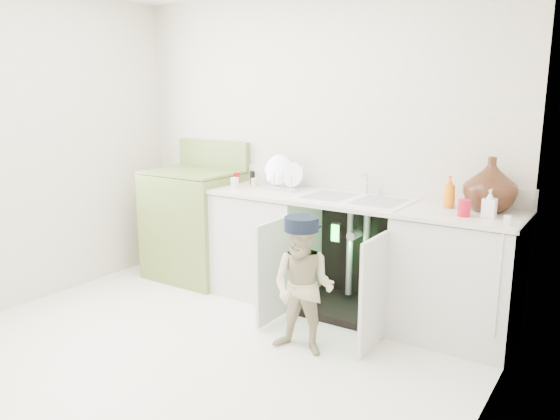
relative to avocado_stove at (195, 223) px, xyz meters
The scene contains 5 objects.
ground 1.65m from the avocado_stove, 48.88° to the right, with size 3.50×3.50×0.00m, color silver.
room_shell 1.73m from the avocado_stove, 48.88° to the right, with size 6.00×5.50×1.26m.
counter_run 1.62m from the avocado_stove, ahead, with size 2.44×1.02×1.27m.
avocado_stove is the anchor object (origin of this frame).
repair_worker 1.78m from the avocado_stove, 25.26° to the right, with size 0.47×0.64×0.91m.
Camera 1 is at (2.29, -2.46, 1.69)m, focal length 35.00 mm.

